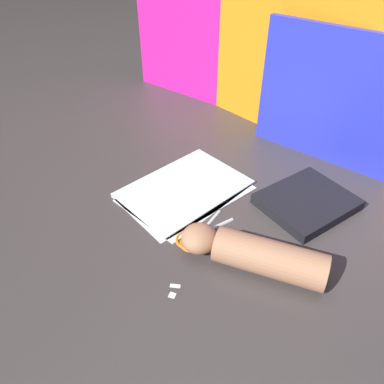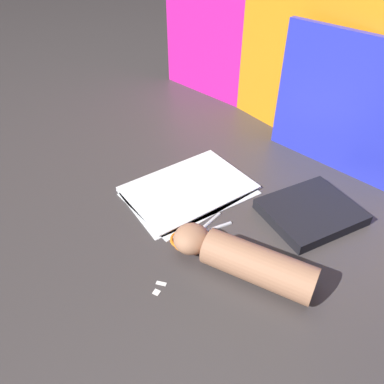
{
  "view_description": "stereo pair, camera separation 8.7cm",
  "coord_description": "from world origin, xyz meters",
  "px_view_note": "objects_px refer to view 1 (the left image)",
  "views": [
    {
      "loc": [
        0.55,
        -0.47,
        0.61
      ],
      "look_at": [
        0.04,
        -0.01,
        0.06
      ],
      "focal_mm": 35.0,
      "sensor_mm": 36.0,
      "label": 1
    },
    {
      "loc": [
        0.6,
        -0.4,
        0.61
      ],
      "look_at": [
        0.04,
        -0.01,
        0.06
      ],
      "focal_mm": 35.0,
      "sensor_mm": 36.0,
      "label": 2
    }
  ],
  "objects_px": {
    "book_closed": "(307,202)",
    "scissors": "(196,236)",
    "hand_forearm": "(254,254)",
    "paper_stack": "(185,190)"
  },
  "relations": [
    {
      "from": "paper_stack",
      "to": "hand_forearm",
      "type": "bearing_deg",
      "value": -12.34
    },
    {
      "from": "paper_stack",
      "to": "book_closed",
      "type": "distance_m",
      "value": 0.31
    },
    {
      "from": "paper_stack",
      "to": "hand_forearm",
      "type": "distance_m",
      "value": 0.29
    },
    {
      "from": "book_closed",
      "to": "scissors",
      "type": "relative_size",
      "value": 1.47
    },
    {
      "from": "book_closed",
      "to": "scissors",
      "type": "bearing_deg",
      "value": -110.69
    },
    {
      "from": "scissors",
      "to": "hand_forearm",
      "type": "bearing_deg",
      "value": 12.04
    },
    {
      "from": "book_closed",
      "to": "scissors",
      "type": "height_order",
      "value": "book_closed"
    },
    {
      "from": "paper_stack",
      "to": "scissors",
      "type": "bearing_deg",
      "value": -32.78
    },
    {
      "from": "paper_stack",
      "to": "scissors",
      "type": "relative_size",
      "value": 2.08
    },
    {
      "from": "hand_forearm",
      "to": "paper_stack",
      "type": "bearing_deg",
      "value": 167.66
    }
  ]
}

